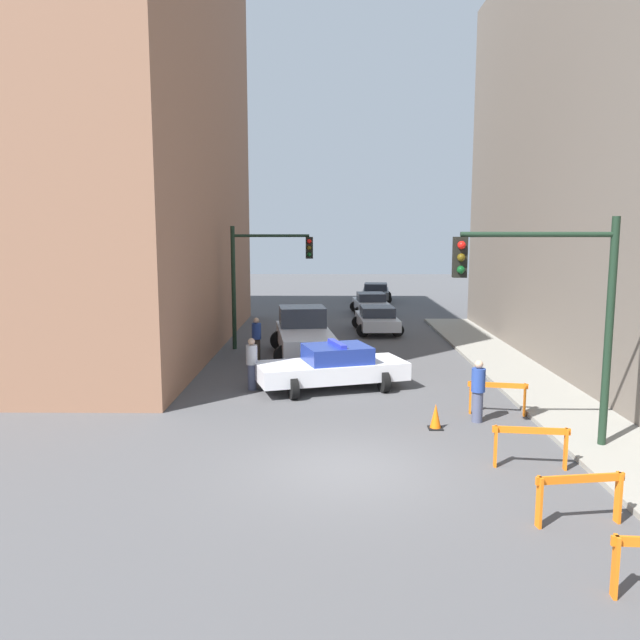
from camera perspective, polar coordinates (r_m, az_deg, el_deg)
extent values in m
plane|color=#4C4C4F|center=(13.60, 2.56, -13.42)|extent=(120.00, 120.00, 0.00)
cube|color=#93664C|center=(29.43, -23.51, 16.78)|extent=(14.00, 20.00, 19.49)
cylinder|color=black|center=(15.46, 24.90, -1.09)|extent=(0.18, 0.18, 5.20)
cylinder|color=black|center=(14.67, 19.30, 7.39)|extent=(3.40, 0.12, 0.12)
cube|color=black|center=(14.23, 12.67, 5.62)|extent=(0.30, 0.22, 0.90)
sphere|color=red|center=(14.08, 12.83, 6.69)|extent=(0.18, 0.18, 0.18)
sphere|color=#4C3D0C|center=(14.09, 12.79, 5.60)|extent=(0.18, 0.18, 0.18)
sphere|color=#0C4219|center=(14.10, 12.76, 4.50)|extent=(0.18, 0.18, 0.18)
cylinder|color=black|center=(26.55, -7.90, 2.89)|extent=(0.18, 0.18, 5.20)
cylinder|color=black|center=(26.25, -4.51, 7.69)|extent=(3.20, 0.12, 0.12)
cube|color=black|center=(26.16, -0.98, 6.62)|extent=(0.30, 0.22, 0.90)
sphere|color=red|center=(26.01, -0.99, 7.21)|extent=(0.18, 0.18, 0.18)
sphere|color=#4C3D0C|center=(26.02, -0.99, 6.61)|extent=(0.18, 0.18, 0.18)
sphere|color=#0C4219|center=(26.02, -0.99, 6.02)|extent=(0.18, 0.18, 0.18)
cube|color=white|center=(19.86, 1.04, -4.63)|extent=(5.04, 3.16, 0.55)
cube|color=navy|center=(19.80, 1.56, -3.09)|extent=(2.37, 2.14, 0.52)
cylinder|color=black|center=(18.74, -2.45, -6.28)|extent=(0.41, 0.70, 0.66)
cylinder|color=black|center=(20.35, -3.62, -5.13)|extent=(0.41, 0.70, 0.66)
cylinder|color=black|center=(19.63, 5.87, -5.65)|extent=(0.41, 0.70, 0.66)
cylinder|color=black|center=(21.17, 4.11, -4.61)|extent=(0.41, 0.70, 0.66)
cube|color=#2633BF|center=(19.74, 1.57, -2.18)|extent=(0.60, 1.38, 0.12)
cube|color=silver|center=(24.82, -1.41, -1.71)|extent=(2.67, 5.61, 0.70)
cube|color=#2D333D|center=(25.76, -1.64, 0.34)|extent=(2.05, 1.95, 0.80)
cylinder|color=black|center=(26.46, -3.73, -1.88)|extent=(0.83, 0.36, 0.80)
cylinder|color=black|center=(26.61, 0.23, -1.80)|extent=(0.83, 0.36, 0.80)
cylinder|color=black|center=(23.17, -3.30, -3.31)|extent=(0.83, 0.36, 0.80)
cylinder|color=black|center=(23.35, 1.22, -3.21)|extent=(0.83, 0.36, 0.80)
cube|color=silver|center=(31.06, 5.22, -0.08)|extent=(1.99, 4.37, 0.52)
cube|color=#232833|center=(30.82, 5.27, 0.79)|extent=(1.66, 1.87, 0.48)
cylinder|color=black|center=(32.32, 3.47, -0.20)|extent=(0.63, 0.25, 0.62)
cylinder|color=black|center=(32.51, 6.37, -0.19)|extent=(0.63, 0.25, 0.62)
cylinder|color=black|center=(29.70, 3.93, -0.95)|extent=(0.63, 0.25, 0.62)
cylinder|color=black|center=(29.91, 7.09, -0.93)|extent=(0.63, 0.25, 0.62)
cube|color=silver|center=(37.80, 4.64, 1.40)|extent=(2.03, 4.39, 0.52)
cube|color=#232833|center=(37.58, 4.68, 2.12)|extent=(1.68, 1.89, 0.48)
cylinder|color=black|center=(39.06, 3.20, 1.25)|extent=(0.63, 0.25, 0.62)
cylinder|color=black|center=(39.25, 5.60, 1.25)|extent=(0.63, 0.25, 0.62)
cylinder|color=black|center=(36.43, 3.60, 0.74)|extent=(0.63, 0.25, 0.62)
cylinder|color=black|center=(36.64, 6.18, 0.75)|extent=(0.63, 0.25, 0.62)
cube|color=#474C51|center=(44.72, 5.11, 2.44)|extent=(2.16, 4.44, 0.52)
cube|color=#232833|center=(44.50, 5.12, 3.05)|extent=(1.73, 1.94, 0.48)
cylinder|color=black|center=(46.08, 4.10, 2.29)|extent=(0.64, 0.27, 0.62)
cylinder|color=black|center=(46.07, 6.16, 2.26)|extent=(0.64, 0.27, 0.62)
cylinder|color=black|center=(43.43, 4.00, 1.94)|extent=(0.64, 0.27, 0.62)
cylinder|color=black|center=(43.42, 6.18, 1.91)|extent=(0.64, 0.27, 0.62)
cylinder|color=#474C66|center=(19.94, -6.24, -5.20)|extent=(0.38, 0.38, 0.82)
cylinder|color=#B2B2B7|center=(19.79, -6.27, -3.17)|extent=(0.49, 0.49, 0.62)
sphere|color=tan|center=(19.71, -6.29, -1.98)|extent=(0.30, 0.30, 0.22)
cylinder|color=#382D23|center=(24.52, -5.80, -2.68)|extent=(0.35, 0.35, 0.82)
cylinder|color=navy|center=(24.39, -5.83, -1.02)|extent=(0.45, 0.45, 0.62)
sphere|color=tan|center=(24.33, -5.84, -0.04)|extent=(0.28, 0.28, 0.22)
cylinder|color=#474C66|center=(17.07, 14.20, -7.70)|extent=(0.30, 0.30, 0.82)
cylinder|color=navy|center=(16.89, 14.28, -5.35)|extent=(0.38, 0.38, 0.62)
sphere|color=tan|center=(16.80, 14.33, -3.95)|extent=(0.23, 0.23, 0.22)
cube|color=orange|center=(10.01, 25.39, -19.72)|extent=(0.06, 0.16, 0.90)
cube|color=orange|center=(11.78, 22.72, -13.24)|extent=(1.59, 0.28, 0.14)
cube|color=orange|center=(11.59, 19.41, -15.44)|extent=(0.07, 0.17, 0.90)
cube|color=orange|center=(12.28, 25.62, -14.43)|extent=(0.07, 0.17, 0.90)
cube|color=orange|center=(14.06, 18.75, -9.54)|extent=(1.60, 0.23, 0.14)
cube|color=orange|center=(14.05, 15.75, -11.05)|extent=(0.07, 0.16, 0.90)
cube|color=orange|center=(14.34, 21.55, -10.93)|extent=(0.07, 0.16, 0.90)
cube|color=orange|center=(17.75, 15.95, -5.75)|extent=(1.59, 0.32, 0.14)
cube|color=orange|center=(17.79, 13.57, -6.90)|extent=(0.08, 0.17, 0.90)
cube|color=orange|center=(17.93, 18.20, -6.96)|extent=(0.08, 0.17, 0.90)
cube|color=black|center=(16.38, 10.50, -9.69)|extent=(0.36, 0.36, 0.04)
cone|color=#F2600C|center=(16.28, 10.53, -8.60)|extent=(0.28, 0.28, 0.62)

